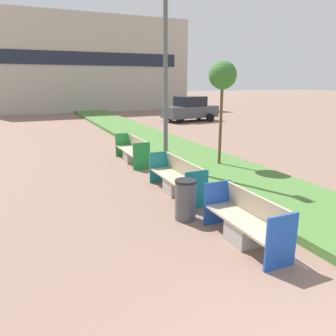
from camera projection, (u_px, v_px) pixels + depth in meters
planter_grass_strip at (173, 149)px, 14.48m from camera, size 2.80×120.00×0.18m
building_backdrop at (86, 66)px, 35.04m from camera, size 19.78×9.08×9.12m
bench_blue_frame at (246, 224)px, 6.17m from camera, size 0.65×1.98×0.94m
bench_teal_frame at (177, 180)px, 8.88m from camera, size 0.65×2.39×0.94m
bench_green_frame at (133, 152)px, 12.36m from camera, size 0.65×2.33×0.94m
litter_bin at (185, 200)px, 7.19m from camera, size 0.48×0.48×0.91m
street_lamp_post at (165, 48)px, 10.12m from camera, size 0.24×0.44×7.18m
sapling_tree_near at (223, 77)px, 10.75m from camera, size 0.92×0.92×3.63m
parked_car_distant at (190, 109)px, 24.85m from camera, size 4.41×2.34×1.86m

